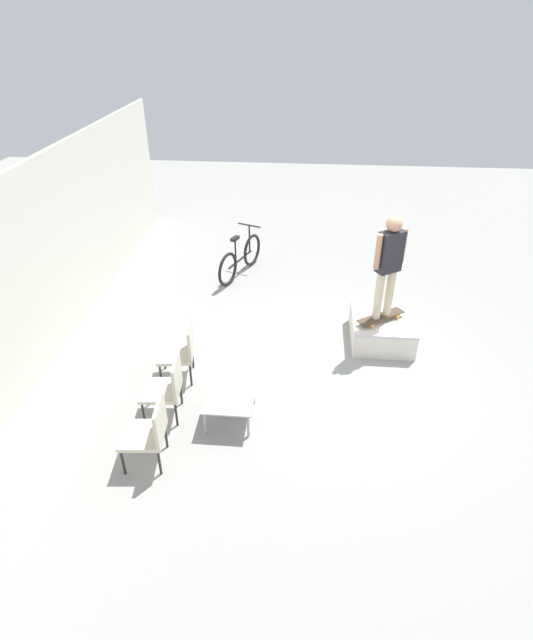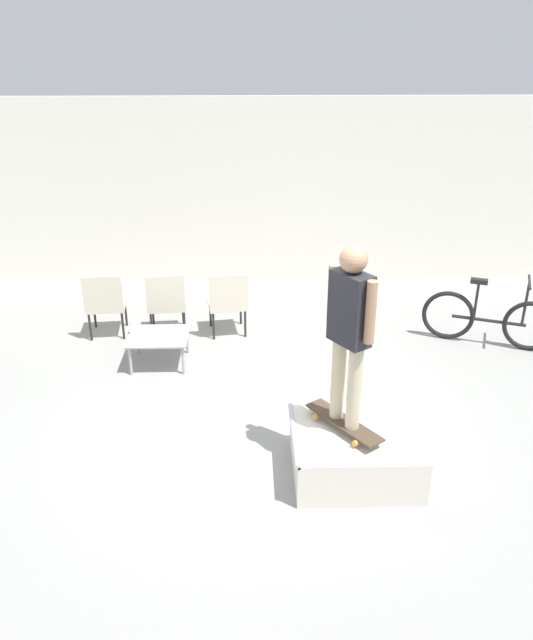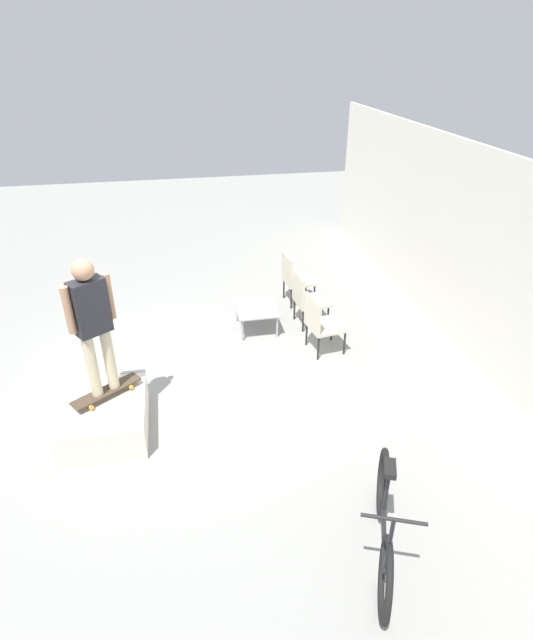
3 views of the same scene
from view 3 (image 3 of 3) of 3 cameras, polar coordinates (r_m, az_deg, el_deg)
name	(u,v)px [view 3 (image 3 of 3)]	position (r m, az deg, el deg)	size (l,w,h in m)	color
ground_plane	(166,384)	(7.27, -11.47, -7.16)	(24.00, 24.00, 0.00)	gray
house_wall_back	(484,262)	(7.79, 23.62, 6.14)	(12.00, 0.06, 3.00)	white
skate_ramp_box	(105,417)	(6.53, -17.98, -10.50)	(1.19, 1.00, 0.47)	silver
skateboard_on_ramp	(107,391)	(6.43, -17.82, -7.73)	(0.67, 0.83, 0.07)	#473828
person_skater	(92,318)	(5.89, -19.31, 0.22)	(0.38, 0.49, 1.71)	#C6B793
coffee_table	(256,310)	(8.24, -1.16, 1.12)	(0.75, 0.67, 0.40)	#9E9EA3
patio_chair_left	(294,277)	(9.05, 3.21, 4.97)	(0.56, 0.56, 0.93)	black
patio_chair_center	(306,297)	(8.32, 4.58, 2.62)	(0.56, 0.56, 0.93)	black
patio_chair_right	(321,322)	(7.61, 6.21, -0.20)	(0.59, 0.59, 0.93)	black
bicycle	(384,525)	(5.07, 13.30, -21.81)	(1.65, 0.75, 0.97)	black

